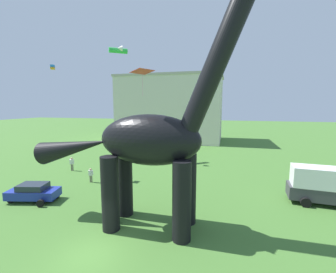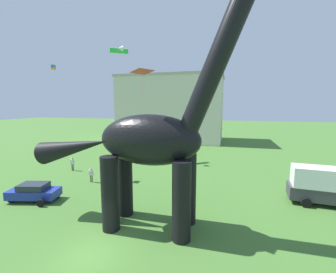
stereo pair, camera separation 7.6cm
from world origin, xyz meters
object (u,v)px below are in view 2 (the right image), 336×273
object	(u,v)px
person_watching_child	(72,162)
person_vendor_side	(91,174)
dinosaur_sculpture	(148,140)
kite_far_left	(119,50)
parked_box_truck	(324,186)
kite_mid_center	(142,72)
kite_near_high	(108,142)
kite_far_right	(53,67)
parked_sedan_left	(34,192)

from	to	relation	value
person_watching_child	person_vendor_side	xyz separation A→B (m)	(4.92, -3.28, -0.11)
dinosaur_sculpture	kite_far_left	xyz separation A→B (m)	(-10.84, 17.72, 10.37)
dinosaur_sculpture	person_vendor_side	xyz separation A→B (m)	(-9.17, 6.89, -5.12)
parked_box_truck	kite_far_left	size ratio (longest dim) A/B	2.05
parked_box_truck	kite_mid_center	distance (m)	17.61
kite_near_high	person_watching_child	bearing A→B (deg)	162.57
dinosaur_sculpture	kite_far_right	size ratio (longest dim) A/B	24.69
parked_sedan_left	kite_far_left	xyz separation A→B (m)	(0.42, 16.38, 15.65)
dinosaur_sculpture	person_watching_child	distance (m)	18.09
dinosaur_sculpture	kite_mid_center	bearing A→B (deg)	-94.35
kite_far_right	parked_sedan_left	bearing A→B (deg)	-56.70
person_watching_child	kite_far_right	bearing A→B (deg)	-21.73
person_watching_child	parked_sedan_left	bearing A→B (deg)	124.04
kite_far_left	kite_mid_center	world-z (taller)	kite_far_left
parked_box_truck	person_vendor_side	distance (m)	22.32
dinosaur_sculpture	kite_far_right	world-z (taller)	dinosaur_sculpture
person_vendor_side	parked_box_truck	bearing A→B (deg)	-126.76
dinosaur_sculpture	kite_near_high	xyz separation A→B (m)	(-7.66, 8.16, -1.80)
parked_sedan_left	person_vendor_side	xyz separation A→B (m)	(2.08, 5.55, 0.16)
kite_far_left	kite_far_right	distance (m)	10.07
dinosaur_sculpture	kite_far_left	size ratio (longest dim) A/B	5.99
parked_box_truck	kite_far_right	size ratio (longest dim) A/B	8.45
parked_sedan_left	kite_near_high	bearing A→B (deg)	48.84
parked_box_truck	person_vendor_side	world-z (taller)	parked_box_truck
person_watching_child	person_vendor_side	world-z (taller)	person_watching_child
dinosaur_sculpture	kite_far_right	distance (m)	26.30
person_watching_child	person_vendor_side	bearing A→B (deg)	162.52
person_watching_child	kite_far_right	distance (m)	15.02
kite_far_left	kite_far_right	bearing A→B (deg)	-163.33
kite_far_left	kite_mid_center	bearing A→B (deg)	-59.59
kite_far_left	kite_near_high	distance (m)	15.81
parked_sedan_left	kite_near_high	xyz separation A→B (m)	(3.60, 6.81, 3.48)
parked_sedan_left	person_watching_child	distance (m)	9.27
kite_far_right	parked_box_truck	bearing A→B (deg)	-13.38
kite_far_left	kite_far_right	world-z (taller)	kite_far_left
parked_box_truck	kite_near_high	world-z (taller)	kite_near_high
parked_box_truck	kite_far_right	xyz separation A→B (m)	(-33.31, 7.93, 12.31)
dinosaur_sculpture	parked_box_truck	xyz separation A→B (m)	(13.13, 7.00, -4.44)
dinosaur_sculpture	parked_sedan_left	distance (m)	12.51
parked_box_truck	kite_near_high	distance (m)	20.99
person_watching_child	kite_near_high	distance (m)	7.47
kite_near_high	parked_sedan_left	bearing A→B (deg)	-117.86
parked_sedan_left	kite_mid_center	world-z (taller)	kite_mid_center
person_watching_child	person_vendor_side	distance (m)	5.91
parked_box_truck	kite_far_right	world-z (taller)	kite_far_right
kite_near_high	kite_mid_center	distance (m)	12.88
parked_box_truck	kite_near_high	bearing A→B (deg)	-178.23
person_watching_child	kite_mid_center	world-z (taller)	kite_mid_center
parked_sedan_left	kite_far_right	world-z (taller)	kite_far_right
kite_near_high	kite_mid_center	size ratio (longest dim) A/B	0.62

